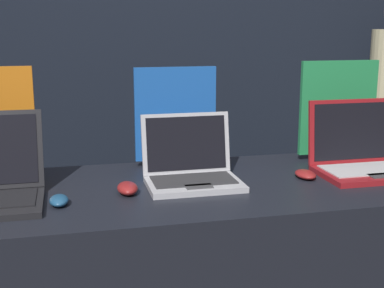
{
  "coord_description": "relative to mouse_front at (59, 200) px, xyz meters",
  "views": [
    {
      "loc": [
        -0.42,
        -1.41,
        1.46
      ],
      "look_at": [
        0.0,
        0.37,
        1.06
      ],
      "focal_mm": 50.0,
      "sensor_mm": 36.0,
      "label": 1
    }
  ],
  "objects": [
    {
      "name": "wall_back",
      "position": [
        0.46,
        1.34,
        0.48
      ],
      "size": [
        8.0,
        0.05,
        2.8
      ],
      "color": "black",
      "rests_on": "ground_plane"
    },
    {
      "name": "promo_stand_back",
      "position": [
        1.15,
        0.36,
        0.18
      ],
      "size": [
        0.34,
        0.07,
        0.42
      ],
      "color": "black",
      "rests_on": "display_counter"
    },
    {
      "name": "promo_stand_middle",
      "position": [
        0.46,
        0.41,
        0.17
      ],
      "size": [
        0.33,
        0.07,
        0.4
      ],
      "color": "black",
      "rests_on": "display_counter"
    },
    {
      "name": "mouse_front",
      "position": [
        0.0,
        0.0,
        0.0
      ],
      "size": [
        0.06,
        0.1,
        0.03
      ],
      "color": "navy",
      "rests_on": "display_counter"
    },
    {
      "name": "mouse_middle",
      "position": [
        0.23,
        0.07,
        0.0
      ],
      "size": [
        0.07,
        0.11,
        0.04
      ],
      "color": "maroon",
      "rests_on": "display_counter"
    },
    {
      "name": "mouse_back",
      "position": [
        0.89,
        0.1,
        -0.0
      ],
      "size": [
        0.07,
        0.11,
        0.03
      ],
      "color": "maroon",
      "rests_on": "display_counter"
    },
    {
      "name": "laptop_back",
      "position": [
        1.15,
        0.13,
        0.05
      ],
      "size": [
        0.4,
        0.29,
        0.27
      ],
      "color": "maroon",
      "rests_on": "display_counter"
    },
    {
      "name": "laptop_middle",
      "position": [
        0.46,
        0.14,
        0.04
      ],
      "size": [
        0.33,
        0.27,
        0.24
      ],
      "color": "#B7B7BC",
      "rests_on": "display_counter"
    }
  ]
}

